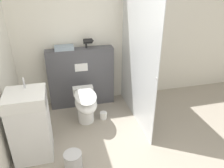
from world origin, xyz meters
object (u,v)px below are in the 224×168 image
Objects in this scene: hair_drier at (88,41)px; waste_bin at (73,161)px; toilet at (86,104)px; sink_vanity at (30,125)px.

waste_bin is (-0.47, -1.55, -1.08)m from hair_drier.
toilet is at bearing 72.20° from waste_bin.
toilet is 3.92× the size of hair_drier.
waste_bin is (-0.30, -0.92, -0.24)m from toilet.
hair_drier reaches higher than sink_vanity.
sink_vanity is at bearing -145.43° from toilet.
toilet reaches higher than waste_bin.
sink_vanity is 1.67m from hair_drier.
sink_vanity is at bearing -129.34° from hair_drier.
hair_drier is (0.95, 1.16, 0.72)m from sink_vanity.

